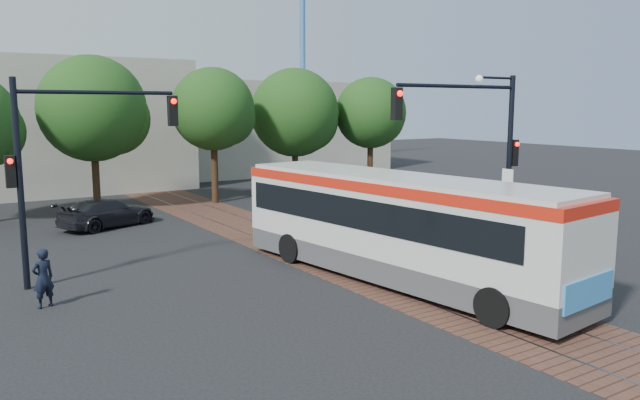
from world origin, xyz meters
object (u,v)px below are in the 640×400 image
Objects in this scene: signal_pole_left at (61,153)px; officer at (43,278)px; city_bus at (396,222)px; traffic_island at (502,249)px; signal_pole_main at (485,138)px; parked_car at (107,213)px.

signal_pole_left is 3.82× the size of officer.
officer is (-9.36, 2.97, -0.99)m from city_bus.
signal_pole_left is 3.83m from officer.
officer is at bearing 168.67° from traffic_island.
signal_pole_main is 13.14m from signal_pole_left.
parked_car is at bearing 104.45° from city_bus.
city_bus is 9.97m from signal_pole_left.
officer is at bearing 168.24° from signal_pole_main.
city_bus reaches higher than parked_car.
traffic_island is (4.83, 0.12, -1.44)m from city_bus.
city_bus is at bearing 178.44° from parked_car.
officer is at bearing -115.99° from signal_pole_left.
signal_pole_main is (3.87, 0.21, 2.39)m from city_bus.
signal_pole_left reaches higher than officer.
city_bus is 2.32× the size of traffic_island.
signal_pole_left is at bearing 158.55° from signal_pole_main.
traffic_island is at bearing -5.38° from city_bus.
traffic_island is 0.87× the size of signal_pole_left.
signal_pole_main reaches higher than signal_pole_left.
signal_pole_left reaches higher than parked_car.
city_bus is 14.24m from parked_car.
parked_car is (3.21, 8.21, -3.24)m from signal_pole_left.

